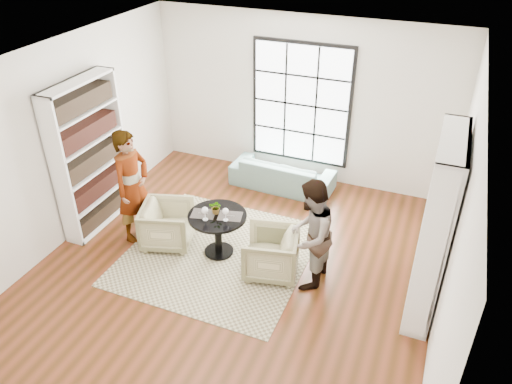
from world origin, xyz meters
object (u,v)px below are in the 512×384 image
at_px(armchair_left, 168,225).
at_px(sofa, 282,174).
at_px(person_left, 132,186).
at_px(pedestal_table, 218,225).
at_px(armchair_right, 271,253).
at_px(flower_centerpiece, 216,207).
at_px(person_right, 310,235).
at_px(wine_glass_left, 205,211).
at_px(wine_glass_right, 225,212).

bearing_deg(armchair_left, sofa, -42.04).
relative_size(sofa, person_left, 1.03).
distance_m(pedestal_table, sofa, 2.24).
relative_size(sofa, armchair_right, 2.47).
relative_size(armchair_right, flower_centerpiece, 3.64).
relative_size(armchair_left, flower_centerpiece, 3.63).
xyz_separation_m(pedestal_table, person_right, (1.43, -0.12, 0.30)).
bearing_deg(armchair_left, flower_centerpiece, -100.21).
distance_m(wine_glass_left, flower_centerpiece, 0.22).
bearing_deg(sofa, wine_glass_left, 84.44).
bearing_deg(armchair_left, wine_glass_right, -107.84).
height_order(armchair_left, flower_centerpiece, flower_centerpiece).
xyz_separation_m(person_left, flower_centerpiece, (1.34, 0.09, -0.11)).
height_order(pedestal_table, wine_glass_right, wine_glass_right).
height_order(sofa, person_left, person_left).
xyz_separation_m(pedestal_table, person_left, (-1.37, -0.06, 0.40)).
distance_m(pedestal_table, armchair_left, 0.84).
height_order(armchair_left, wine_glass_left, wine_glass_left).
bearing_deg(sofa, person_right, 119.66).
height_order(person_left, flower_centerpiece, person_left).
bearing_deg(pedestal_table, wine_glass_left, -121.68).
distance_m(sofa, armchair_left, 2.51).
distance_m(armchair_left, wine_glass_right, 1.11).
height_order(pedestal_table, armchair_right, pedestal_table).
distance_m(sofa, armchair_right, 2.42).
bearing_deg(wine_glass_left, person_left, 175.07).
xyz_separation_m(armchair_left, person_left, (-0.55, -0.00, 0.56)).
bearing_deg(pedestal_table, person_left, -177.46).
relative_size(pedestal_table, armchair_left, 1.14).
bearing_deg(pedestal_table, armchair_left, -175.77).
distance_m(sofa, wine_glass_right, 2.36).
xyz_separation_m(person_right, flower_centerpiece, (-1.46, 0.16, -0.01)).
height_order(pedestal_table, sofa, pedestal_table).
distance_m(armchair_right, person_right, 0.72).
bearing_deg(person_left, wine_glass_right, -81.96).
bearing_deg(person_right, wine_glass_left, -86.44).
height_order(sofa, armchair_left, armchair_left).
bearing_deg(person_left, armchair_right, -83.02).
distance_m(armchair_right, person_left, 2.32).
bearing_deg(person_left, armchair_left, -81.40).
distance_m(person_right, wine_glass_left, 1.54).
height_order(wine_glass_right, flower_centerpiece, flower_centerpiece).
xyz_separation_m(armchair_right, wine_glass_right, (-0.71, 0.05, 0.49)).
bearing_deg(sofa, flower_centerpiece, 85.62).
relative_size(sofa, wine_glass_right, 9.27).
bearing_deg(sofa, armchair_right, 107.99).
bearing_deg(person_left, pedestal_table, -78.87).
xyz_separation_m(armchair_left, wine_glass_right, (0.99, -0.01, 0.49)).
bearing_deg(armchair_left, person_right, -108.61).
relative_size(pedestal_table, person_left, 0.48).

